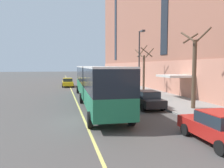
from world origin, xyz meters
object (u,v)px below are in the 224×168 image
Objects in this scene: parked_car_green_1 at (106,83)px; parked_car_red_6 at (218,127)px; city_bus at (94,82)px; street_tree_mid_block at (194,68)px; parked_car_black_0 at (121,89)px; street_lamp at (140,57)px; street_tree_far_uptown at (144,69)px; parked_car_black_3 at (147,99)px; parked_car_darkgray_4 at (97,80)px; taxi_cab at (68,82)px.

parked_car_red_6 is at bearing -89.92° from parked_car_green_1.
street_tree_mid_block is at bearing -34.35° from city_bus.
street_lamp reaches higher than parked_car_black_0.
street_tree_far_uptown is 0.84× the size of street_lamp.
parked_car_green_1 is 0.74× the size of street_tree_far_uptown.
parked_car_black_3 is 26.40m from parked_car_darkgray_4.
parked_car_darkgray_4 and taxi_cab have the same top height.
parked_car_green_1 is at bearing -89.98° from parked_car_darkgray_4.
parked_car_red_6 is at bearing -72.00° from city_bus.
parked_car_darkgray_4 is at bearing 95.27° from street_lamp.
parked_car_green_1 is 12.09m from street_lamp.
parked_car_black_0 is 1.08× the size of parked_car_red_6.
parked_car_darkgray_4 is (-0.00, 8.53, -0.00)m from parked_car_green_1.
parked_car_red_6 and taxi_cab have the same top height.
parked_car_black_3 is 0.99× the size of taxi_cab.
parked_car_black_3 is at bearing -90.63° from parked_car_black_0.
parked_car_red_6 is (0.04, -26.91, -0.00)m from parked_car_green_1.
parked_car_darkgray_4 is at bearing 97.29° from street_tree_mid_block.
parked_car_black_0 and parked_car_red_6 have the same top height.
city_bus is 23.20m from parked_car_darkgray_4.
parked_car_green_1 is (4.07, 14.27, -1.35)m from city_bus.
parked_car_black_0 and taxi_cab have the same top height.
parked_car_black_0 is 0.61× the size of street_lamp.
street_tree_far_uptown is (7.65, 6.15, 1.22)m from city_bus.
parked_car_black_3 is 4.74m from street_tree_mid_block.
street_lamp is at bearing -62.01° from taxi_cab.
street_lamp is at bearing 83.50° from parked_car_red_6.
city_bus is at bearing 145.65° from street_tree_mid_block.
street_tree_mid_block is (3.42, -10.55, 2.72)m from parked_car_black_0.
taxi_cab is 0.60× the size of street_lamp.
parked_car_red_6 is 0.94× the size of taxi_cab.
street_lamp reaches higher than parked_car_darkgray_4.
taxi_cab is at bearing 101.43° from parked_car_red_6.
street_tree_mid_block is 0.88× the size of street_lamp.
street_lamp is at bearing -84.73° from parked_car_darkgray_4.
parked_car_black_3 is at bearing -89.86° from parked_car_darkgray_4.
parked_car_darkgray_4 is at bearing 90.14° from parked_car_black_3.
parked_car_red_6 is at bearing -96.50° from street_lamp.
taxi_cab is at bearing 117.99° from street_lamp.
parked_car_black_0 is 4.36m from street_tree_far_uptown.
street_lamp is at bearing 75.07° from parked_car_black_3.
parked_car_black_3 is at bearing -109.87° from street_tree_far_uptown.
parked_car_green_1 and parked_car_darkgray_4 have the same top height.
parked_car_green_1 is at bearing 113.79° from street_tree_far_uptown.
parked_car_black_3 is 0.60× the size of street_lamp.
street_lamp is (1.82, -11.26, 3.99)m from parked_car_green_1.
street_tree_mid_block is at bearing -77.94° from street_lamp.
parked_car_black_0 is 17.96m from parked_car_red_6.
parked_car_red_6 is 31.30m from taxi_cab.
street_lamp is at bearing -119.27° from street_tree_far_uptown.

